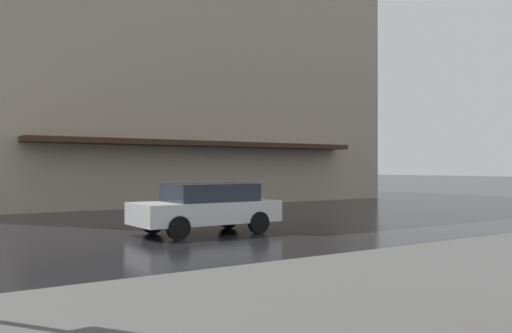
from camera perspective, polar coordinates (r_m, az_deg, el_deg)
haussmann_block_corner at (r=35.69m, az=-12.27°, el=12.67°), size 18.48×24.18×19.93m
car_white at (r=15.67m, az=-5.11°, el=-4.17°), size 1.85×4.10×1.41m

